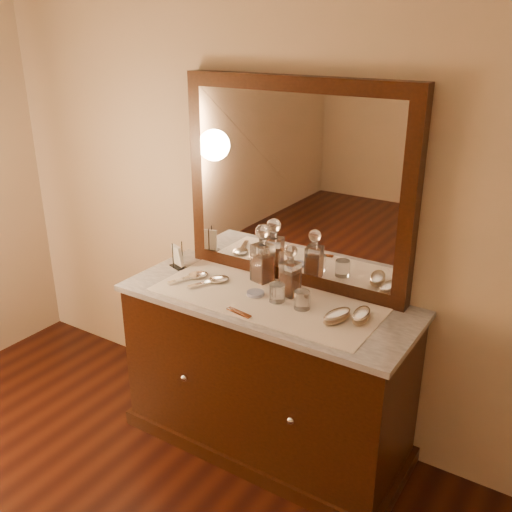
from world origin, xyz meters
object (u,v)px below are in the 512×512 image
object	(u,v)px
mirror_frame	(295,185)
brush_far	(361,315)
hand_mirror_outer	(194,276)
dresser_cabinet	(267,376)
napkin_rack	(178,257)
decanter_right	(290,276)
decanter_left	(263,259)
comb	(239,312)
hand_mirror_inner	(215,280)
pin_dish	(256,293)
brush_near	(337,316)

from	to	relation	value
mirror_frame	brush_far	distance (m)	0.70
mirror_frame	hand_mirror_outer	xyz separation A→B (m)	(-0.43, -0.25, -0.49)
brush_far	mirror_frame	bearing A→B (deg)	155.31
dresser_cabinet	napkin_rack	bearing A→B (deg)	174.29
dresser_cabinet	decanter_right	world-z (taller)	decanter_right
decanter_left	decanter_right	world-z (taller)	decanter_left
comb	dresser_cabinet	bearing A→B (deg)	93.43
comb	hand_mirror_inner	distance (m)	0.36
dresser_cabinet	mirror_frame	distance (m)	0.97
brush_far	hand_mirror_inner	xyz separation A→B (m)	(-0.78, -0.02, -0.01)
pin_dish	hand_mirror_outer	world-z (taller)	hand_mirror_outer
pin_dish	napkin_rack	world-z (taller)	napkin_rack
decanter_right	brush_far	bearing A→B (deg)	-7.40
comb	pin_dish	bearing A→B (deg)	110.60
dresser_cabinet	brush_near	xyz separation A→B (m)	(0.38, -0.03, 0.47)
mirror_frame	napkin_rack	size ratio (longest dim) A/B	8.51
comb	hand_mirror_inner	world-z (taller)	hand_mirror_inner
brush_near	brush_far	bearing A→B (deg)	36.35
dresser_cabinet	napkin_rack	xyz separation A→B (m)	(-0.60, 0.06, 0.50)
mirror_frame	decanter_right	size ratio (longest dim) A/B	4.65
dresser_cabinet	pin_dish	distance (m)	0.46
mirror_frame	decanter_left	xyz separation A→B (m)	(-0.12, -0.09, -0.38)
napkin_rack	hand_mirror_outer	size ratio (longest dim) A/B	0.61
comb	brush_near	distance (m)	0.44
hand_mirror_inner	mirror_frame	bearing A→B (deg)	37.17
mirror_frame	napkin_rack	bearing A→B (deg)	-162.88
napkin_rack	brush_far	distance (m)	1.07
dresser_cabinet	comb	size ratio (longest dim) A/B	10.43
hand_mirror_inner	dresser_cabinet	bearing A→B (deg)	-1.27
brush_near	pin_dish	bearing A→B (deg)	176.83
brush_far	hand_mirror_inner	distance (m)	0.78
brush_far	hand_mirror_outer	xyz separation A→B (m)	(-0.90, -0.04, -0.01)
pin_dish	hand_mirror_inner	bearing A→B (deg)	176.52
brush_far	hand_mirror_inner	bearing A→B (deg)	-178.23
dresser_cabinet	hand_mirror_outer	bearing A→B (deg)	-178.77
pin_dish	decanter_left	size ratio (longest dim) A/B	0.28
decanter_left	pin_dish	bearing A→B (deg)	-69.22
mirror_frame	comb	size ratio (longest dim) A/B	8.94
decanter_right	dresser_cabinet	bearing A→B (deg)	-133.05
comb	hand_mirror_inner	size ratio (longest dim) A/B	0.58
comb	napkin_rack	xyz separation A→B (m)	(-0.58, 0.27, 0.05)
napkin_rack	comb	bearing A→B (deg)	-24.93
pin_dish	napkin_rack	bearing A→B (deg)	172.77
comb	napkin_rack	bearing A→B (deg)	164.56
dresser_cabinet	hand_mirror_inner	bearing A→B (deg)	178.73
mirror_frame	comb	distance (m)	0.67
mirror_frame	hand_mirror_outer	size ratio (longest dim) A/B	5.17
pin_dish	decanter_right	world-z (taller)	decanter_right
decanter_left	hand_mirror_inner	world-z (taller)	decanter_left
hand_mirror_inner	brush_near	bearing A→B (deg)	-3.28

